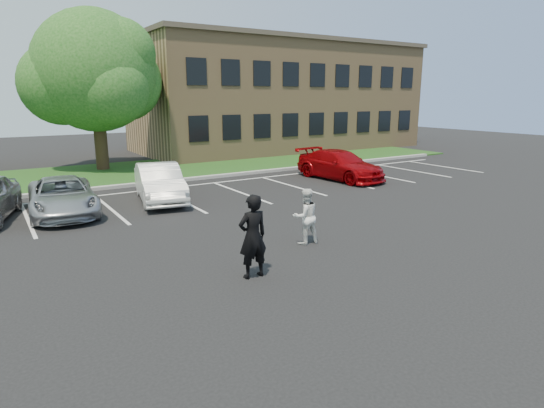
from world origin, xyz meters
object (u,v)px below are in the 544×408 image
at_px(car_white_sedan, 160,183).
at_px(man_white_shirt, 305,216).
at_px(office_building, 278,96).
at_px(man_black_suit, 253,236).
at_px(tree, 96,74).
at_px(car_silver_minivan, 63,196).
at_px(car_red_compact, 340,165).

bearing_deg(car_white_sedan, man_white_shirt, -66.16).
bearing_deg(office_building, man_black_suit, -124.54).
bearing_deg(man_black_suit, office_building, -124.72).
bearing_deg(man_white_shirt, tree, -77.43).
distance_m(office_building, car_silver_minivan, 23.31).
xyz_separation_m(man_black_suit, car_white_sedan, (0.83, 8.94, -0.25)).
bearing_deg(tree, car_red_compact, -45.33).
height_order(office_building, car_red_compact, office_building).
relative_size(office_building, car_silver_minivan, 4.71).
bearing_deg(man_white_shirt, car_white_sedan, -70.66).
distance_m(man_white_shirt, car_red_compact, 10.74).
distance_m(tree, man_white_shirt, 17.76).
relative_size(man_black_suit, man_white_shirt, 1.24).
xyz_separation_m(man_white_shirt, car_silver_minivan, (-5.38, 7.38, -0.15)).
bearing_deg(car_red_compact, man_white_shirt, -141.40).
distance_m(office_building, man_black_suit, 27.64).
height_order(office_building, man_white_shirt, office_building).
bearing_deg(car_red_compact, man_black_suit, -144.72).
xyz_separation_m(car_silver_minivan, car_white_sedan, (3.67, 0.20, 0.09)).
bearing_deg(man_black_suit, car_silver_minivan, -72.21).
height_order(man_white_shirt, car_silver_minivan, man_white_shirt).
bearing_deg(man_black_suit, car_white_sedan, -95.49).
distance_m(man_black_suit, man_white_shirt, 2.89).
distance_m(tree, car_white_sedan, 10.55).
relative_size(man_black_suit, car_white_sedan, 0.44).
bearing_deg(car_white_sedan, car_red_compact, 10.36).
relative_size(car_white_sedan, car_red_compact, 0.90).
relative_size(tree, car_silver_minivan, 1.85).
distance_m(car_white_sedan, car_red_compact, 9.44).
bearing_deg(car_silver_minivan, man_white_shirt, -49.07).
bearing_deg(car_red_compact, car_silver_minivan, 174.96).
bearing_deg(tree, office_building, 15.77).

